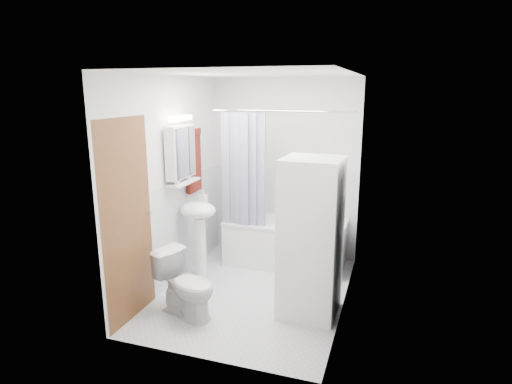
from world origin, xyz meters
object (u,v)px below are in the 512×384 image
(sink, at_px, (199,222))
(washer_dryer, at_px, (311,238))
(bathtub, at_px, (286,240))
(toilet, at_px, (187,285))

(sink, xyz_separation_m, washer_dryer, (1.43, -0.41, 0.10))
(sink, height_order, washer_dryer, washer_dryer)
(bathtub, distance_m, toilet, 1.71)
(sink, relative_size, toilet, 1.56)
(bathtub, bearing_deg, washer_dryer, -64.60)
(bathtub, relative_size, sink, 1.47)
(sink, relative_size, washer_dryer, 0.65)
(toilet, bearing_deg, sink, 36.85)
(bathtub, height_order, washer_dryer, washer_dryer)
(washer_dryer, bearing_deg, sink, 166.08)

